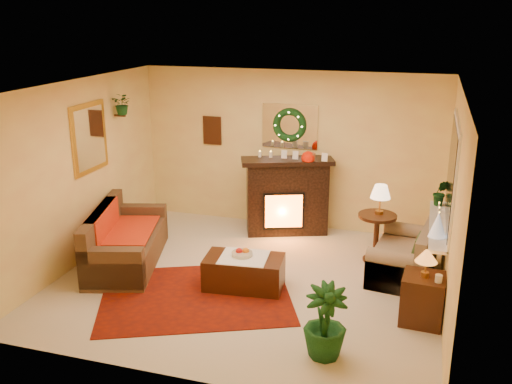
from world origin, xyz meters
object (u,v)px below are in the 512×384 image
(fireplace, at_px, (287,201))
(side_table_round, at_px, (376,240))
(coffee_table, at_px, (244,273))
(loveseat, at_px, (404,247))
(end_table_square, at_px, (422,301))
(sofa, at_px, (127,235))

(fireplace, bearing_deg, side_table_round, -45.90)
(side_table_round, xyz_separation_m, coffee_table, (-1.56, -1.37, -0.12))
(loveseat, bearing_deg, fireplace, 158.18)
(side_table_round, bearing_deg, coffee_table, -138.78)
(fireplace, relative_size, side_table_round, 1.81)
(loveseat, bearing_deg, side_table_round, 144.72)
(fireplace, relative_size, loveseat, 1.00)
(coffee_table, bearing_deg, fireplace, 82.48)
(fireplace, bearing_deg, loveseat, -50.37)
(end_table_square, bearing_deg, fireplace, 133.83)
(coffee_table, bearing_deg, sofa, 166.56)
(loveseat, relative_size, end_table_square, 2.22)
(loveseat, bearing_deg, end_table_square, -69.04)
(sofa, relative_size, coffee_table, 1.88)
(sofa, distance_m, loveseat, 3.89)
(side_table_round, relative_size, end_table_square, 1.22)
(side_table_round, relative_size, coffee_table, 0.70)
(loveseat, height_order, side_table_round, loveseat)
(side_table_round, bearing_deg, loveseat, -42.93)
(fireplace, height_order, side_table_round, fireplace)
(side_table_round, bearing_deg, fireplace, 155.00)
(end_table_square, bearing_deg, coffee_table, 174.50)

